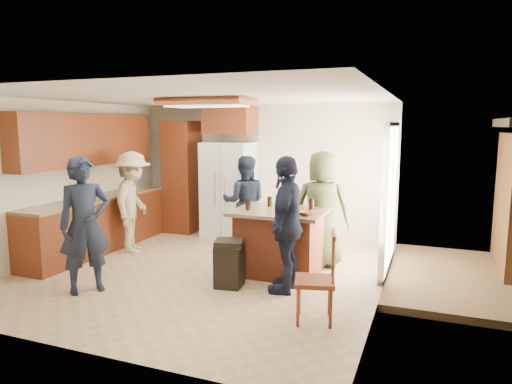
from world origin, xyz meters
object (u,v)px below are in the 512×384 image
at_px(person_front_left, 85,225).
at_px(person_behind_left, 245,202).
at_px(person_behind_right, 322,209).
at_px(spindle_chair, 317,281).
at_px(kitchen_island, 280,241).
at_px(person_counter, 133,202).
at_px(refrigerator, 229,190).
at_px(person_side_right, 287,224).
at_px(trash_bin, 229,263).

relative_size(person_front_left, person_behind_left, 1.08).
height_order(person_behind_right, spindle_chair, person_behind_right).
bearing_deg(kitchen_island, person_counter, 175.37).
bearing_deg(person_counter, person_behind_left, -79.76).
xyz_separation_m(refrigerator, kitchen_island, (1.59, -1.75, -0.43)).
xyz_separation_m(person_behind_left, spindle_chair, (1.89, -2.53, -0.35)).
height_order(person_front_left, person_behind_left, person_front_left).
bearing_deg(refrigerator, person_behind_left, -46.53).
bearing_deg(person_counter, spindle_chair, -133.64).
xyz_separation_m(person_behind_right, person_counter, (-3.12, -0.37, -0.03)).
bearing_deg(kitchen_island, person_side_right, -64.52).
distance_m(person_side_right, spindle_chair, 1.05).
relative_size(person_front_left, person_behind_right, 0.99).
bearing_deg(refrigerator, spindle_chair, -51.83).
xyz_separation_m(person_behind_left, person_side_right, (1.31, -1.77, 0.07)).
xyz_separation_m(person_front_left, kitchen_island, (2.07, 1.57, -0.39)).
height_order(refrigerator, trash_bin, refrigerator).
distance_m(person_behind_right, person_side_right, 1.23).
relative_size(person_side_right, spindle_chair, 1.75).
height_order(person_front_left, person_side_right, person_side_right).
bearing_deg(person_side_right, kitchen_island, -158.21).
xyz_separation_m(person_front_left, person_behind_right, (2.53, 2.16, 0.00)).
xyz_separation_m(person_side_right, trash_bin, (-0.75, -0.12, -0.55)).
xyz_separation_m(person_side_right, kitchen_island, (-0.30, 0.63, -0.40)).
xyz_separation_m(person_behind_left, refrigerator, (-0.58, 0.61, 0.10)).
distance_m(person_front_left, person_counter, 1.88).
bearing_deg(person_behind_right, trash_bin, 51.21).
bearing_deg(kitchen_island, person_front_left, -142.73).
xyz_separation_m(person_front_left, person_behind_left, (1.05, 2.71, -0.07)).
bearing_deg(kitchen_island, spindle_chair, -57.78).
height_order(person_behind_right, kitchen_island, person_behind_right).
relative_size(person_front_left, kitchen_island, 1.36).
relative_size(kitchen_island, trash_bin, 2.03).
relative_size(person_front_left, person_side_right, 0.99).
bearing_deg(person_front_left, person_behind_right, -13.36).
bearing_deg(person_front_left, refrigerator, 28.13).
bearing_deg(person_side_right, trash_bin, -84.68).
relative_size(refrigerator, spindle_chair, 1.81).
distance_m(person_front_left, spindle_chair, 2.98).
distance_m(person_front_left, kitchen_island, 2.63).
relative_size(refrigerator, trash_bin, 2.86).
relative_size(person_side_right, person_counter, 1.03).
relative_size(person_behind_right, refrigerator, 0.97).
xyz_separation_m(person_front_left, refrigerator, (0.47, 3.32, 0.03)).
distance_m(person_counter, trash_bin, 2.46).
bearing_deg(trash_bin, person_side_right, 9.00).
height_order(person_behind_right, trash_bin, person_behind_right).
height_order(person_behind_left, refrigerator, refrigerator).
height_order(person_behind_left, trash_bin, person_behind_left).
height_order(person_behind_left, person_behind_right, person_behind_right).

